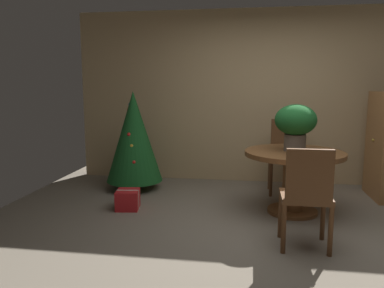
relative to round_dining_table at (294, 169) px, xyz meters
The scene contains 8 objects.
ground_plane 0.90m from the round_dining_table, 104.72° to the right, with size 6.60×6.60×0.00m, color #756B5B.
back_wall_panel 1.69m from the round_dining_table, 97.26° to the left, with size 6.00×0.10×2.60m, color tan.
round_dining_table is the anchor object (origin of this frame).
flower_vase 0.54m from the round_dining_table, 88.33° to the left, with size 0.47×0.47×0.53m.
wooden_chair_far 0.90m from the round_dining_table, 90.00° to the left, with size 0.48×0.42×1.01m.
wooden_chair_near 1.02m from the round_dining_table, 90.00° to the right, with size 0.44×0.41×0.94m.
holiday_tree 2.26m from the round_dining_table, 161.35° to the left, with size 0.79×0.79×1.40m.
gift_box_red 1.99m from the round_dining_table, behind, with size 0.30×0.31×0.23m.
Camera 1 is at (-0.33, -3.68, 1.47)m, focal length 35.45 mm.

